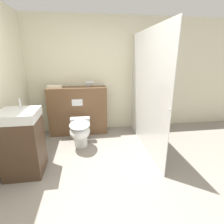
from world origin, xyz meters
name	(u,v)px	position (x,y,z in m)	size (l,w,h in m)	color
ground_plane	(109,197)	(0.00, 0.00, 0.00)	(12.00, 12.00, 0.00)	gray
wall_back	(96,76)	(0.00, 2.24, 1.25)	(8.00, 0.06, 2.50)	beige
partition_panel	(78,111)	(-0.42, 2.00, 0.52)	(1.25, 0.32, 1.05)	brown
shower_glass	(146,92)	(0.84, 1.23, 1.06)	(0.04, 1.97, 2.12)	silver
toilet	(80,131)	(-0.38, 1.35, 0.32)	(0.38, 0.66, 0.50)	white
sink_vanity	(23,143)	(-1.16, 0.68, 0.49)	(0.52, 0.51, 1.11)	#473323
hair_drier	(90,83)	(-0.15, 2.01, 1.13)	(0.19, 0.07, 0.12)	#B7B7BC
folded_towel	(55,86)	(-0.87, 2.01, 1.08)	(0.29, 0.17, 0.06)	beige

